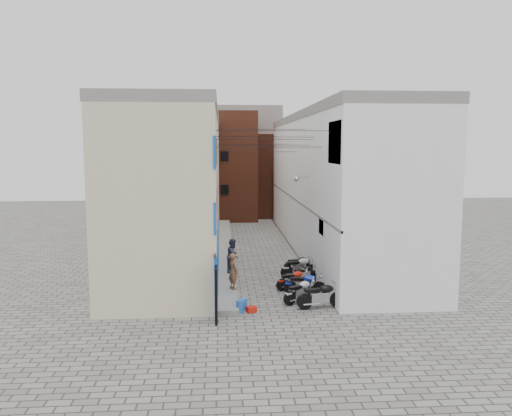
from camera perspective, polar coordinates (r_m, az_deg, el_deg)
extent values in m
plane|color=#5E5B59|center=(20.73, 2.61, -12.19)|extent=(90.00, 90.00, 0.00)
cube|color=slate|center=(33.13, -3.51, -4.65)|extent=(0.90, 26.00, 0.25)
cube|color=beige|center=(32.66, -8.75, 2.43)|extent=(5.00, 26.00, 8.50)
cube|color=pink|center=(32.57, -4.42, 2.03)|extent=(0.10, 26.00, 0.80)
cube|color=blue|center=(24.97, -4.48, -5.77)|extent=(0.12, 10.20, 2.40)
cube|color=blue|center=(24.40, -4.62, 3.43)|extent=(0.10, 10.20, 4.00)
cube|color=slate|center=(32.62, -8.90, 10.33)|extent=(5.10, 26.00, 0.50)
cube|color=black|center=(19.89, -4.57, -9.72)|extent=(0.10, 1.20, 2.20)
cube|color=white|center=(33.35, 8.65, 2.52)|extent=(5.00, 26.00, 8.50)
cube|color=blue|center=(21.50, 9.08, 7.41)|extent=(0.10, 2.40, 1.80)
cube|color=white|center=(24.24, 7.59, -2.11)|extent=(0.08, 1.00, 0.70)
cylinder|color=#B2B2B7|center=(26.86, 5.53, 3.53)|extent=(0.80, 0.06, 0.06)
sphere|color=#B2B2B7|center=(26.81, 4.68, 3.32)|extent=(0.28, 0.28, 0.28)
cube|color=slate|center=(33.31, 8.79, 10.26)|extent=(5.10, 26.00, 0.50)
cube|color=slate|center=(32.98, 4.45, 1.05)|extent=(0.10, 26.00, 0.12)
cube|color=brown|center=(47.48, -3.65, 4.81)|extent=(6.00, 6.00, 10.00)
cube|color=brown|center=(49.81, 2.12, 3.77)|extent=(5.00, 6.00, 8.00)
cube|color=slate|center=(53.51, -1.54, 5.61)|extent=(8.00, 5.00, 11.00)
cube|color=black|center=(45.06, -1.05, -0.14)|extent=(2.00, 0.30, 2.40)
cylinder|color=black|center=(21.58, 2.11, 8.82)|extent=(5.20, 0.02, 0.02)
cylinder|color=black|center=(23.56, 1.58, 6.97)|extent=(5.20, 0.02, 0.02)
cylinder|color=black|center=(26.05, 1.05, 7.86)|extent=(5.20, 0.02, 0.02)
cylinder|color=black|center=(28.55, 0.61, 8.99)|extent=(5.20, 0.02, 0.02)
cylinder|color=black|center=(31.53, 0.17, 6.44)|extent=(5.20, 0.02, 0.02)
cylinder|color=black|center=(34.52, -0.19, 7.32)|extent=(5.20, 0.02, 0.02)
cylinder|color=black|center=(24.56, 1.36, 8.14)|extent=(5.65, 2.07, 0.02)
cylinder|color=black|center=(27.54, 0.77, 7.19)|extent=(5.80, 1.58, 0.02)
imported|color=brown|center=(23.28, -2.62, -7.23)|extent=(0.65, 0.73, 1.68)
imported|color=#2F3447|center=(26.36, -2.64, -5.43)|extent=(0.95, 1.06, 1.78)
cylinder|color=blue|center=(21.01, -1.83, -11.18)|extent=(0.42, 0.42, 0.52)
cylinder|color=blue|center=(21.42, -1.41, -10.89)|extent=(0.30, 0.30, 0.46)
cube|color=#B8180D|center=(21.07, -0.54, -11.51)|extent=(0.48, 0.43, 0.25)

